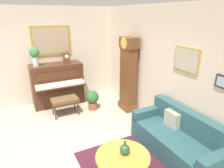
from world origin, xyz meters
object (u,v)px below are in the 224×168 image
(green_jug, at_px, (125,149))
(potted_plant, at_px, (92,99))
(piano_bench, at_px, (65,101))
(coffee_table, at_px, (123,157))
(flower_vase, at_px, (35,55))
(couch, at_px, (178,139))
(grandfather_clock, at_px, (128,77))
(piano, at_px, (58,84))
(mantel_clock, at_px, (66,57))

(green_jug, distance_m, potted_plant, 2.60)
(piano_bench, relative_size, green_jug, 2.92)
(coffee_table, bearing_deg, piano_bench, -174.06)
(flower_vase, distance_m, green_jug, 3.63)
(couch, bearing_deg, coffee_table, -87.08)
(grandfather_clock, bearing_deg, potted_plant, -114.87)
(piano, height_order, flower_vase, flower_vase)
(couch, bearing_deg, green_jug, -88.03)
(grandfather_clock, bearing_deg, mantel_clock, -132.98)
(grandfather_clock, xyz_separation_m, couch, (2.10, -0.14, -0.65))
(piano_bench, distance_m, grandfather_clock, 1.82)
(couch, bearing_deg, flower_vase, -148.47)
(flower_vase, bearing_deg, piano, 90.22)
(piano_bench, relative_size, potted_plant, 1.25)
(coffee_table, bearing_deg, couch, 92.92)
(piano, height_order, piano_bench, piano)
(piano_bench, distance_m, green_jug, 2.61)
(grandfather_clock, xyz_separation_m, potted_plant, (-0.42, -0.90, -0.64))
(piano_bench, height_order, mantel_clock, mantel_clock)
(piano_bench, height_order, grandfather_clock, grandfather_clock)
(piano_bench, xyz_separation_m, grandfather_clock, (0.45, 1.67, 0.56))
(piano, xyz_separation_m, flower_vase, (0.00, -0.53, 0.92))
(coffee_table, bearing_deg, grandfather_clock, 147.05)
(piano, height_order, grandfather_clock, grandfather_clock)
(flower_vase, bearing_deg, coffee_table, 13.03)
(flower_vase, bearing_deg, green_jug, 13.87)
(piano, relative_size, green_jug, 6.00)
(piano, relative_size, coffee_table, 1.64)
(grandfather_clock, bearing_deg, green_jug, -32.32)
(mantel_clock, height_order, flower_vase, flower_vase)
(green_jug, xyz_separation_m, potted_plant, (-2.56, 0.45, -0.21))
(piano_bench, relative_size, couch, 0.37)
(piano, xyz_separation_m, couch, (3.35, 1.52, -0.31))
(coffee_table, height_order, green_jug, green_jug)
(piano, bearing_deg, grandfather_clock, 52.96)
(piano, xyz_separation_m, coffee_table, (3.41, 0.26, -0.21))
(piano_bench, xyz_separation_m, potted_plant, (0.03, 0.77, -0.08))
(piano, distance_m, couch, 3.69)
(potted_plant, bearing_deg, piano_bench, -92.13)
(couch, height_order, coffee_table, couch)
(flower_vase, relative_size, green_jug, 2.42)
(potted_plant, bearing_deg, piano, -137.71)
(grandfather_clock, relative_size, potted_plant, 3.62)
(piano_bench, height_order, coffee_table, piano_bench)
(mantel_clock, bearing_deg, piano_bench, -22.25)
(coffee_table, bearing_deg, flower_vase, -166.97)
(couch, distance_m, coffee_table, 1.27)
(piano, bearing_deg, piano_bench, -0.76)
(green_jug, relative_size, potted_plant, 0.43)
(couch, xyz_separation_m, potted_plant, (-2.51, -0.76, 0.01))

